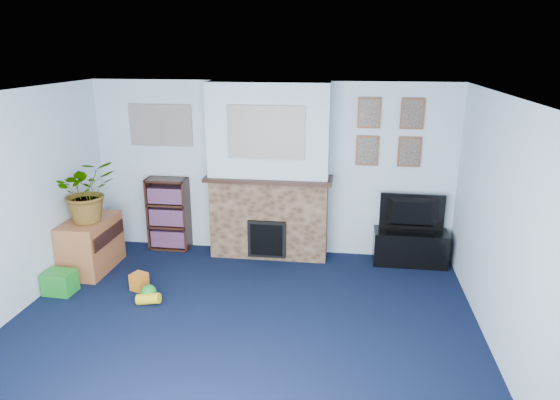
# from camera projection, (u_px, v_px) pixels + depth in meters

# --- Properties ---
(floor) EXTENTS (5.00, 4.50, 0.01)m
(floor) POSITION_uv_depth(u_px,v_px,m) (238.00, 333.00, 5.14)
(floor) COLOR black
(floor) RESTS_ON ground
(ceiling) EXTENTS (5.00, 4.50, 0.01)m
(ceiling) POSITION_uv_depth(u_px,v_px,m) (232.00, 97.00, 4.43)
(ceiling) COLOR white
(ceiling) RESTS_ON wall_back
(wall_back) EXTENTS (5.00, 0.04, 2.40)m
(wall_back) POSITION_uv_depth(u_px,v_px,m) (271.00, 169.00, 6.92)
(wall_back) COLOR silver
(wall_back) RESTS_ON ground
(wall_front) EXTENTS (5.00, 0.04, 2.40)m
(wall_front) POSITION_uv_depth(u_px,v_px,m) (142.00, 365.00, 2.66)
(wall_front) COLOR silver
(wall_front) RESTS_ON ground
(wall_right) EXTENTS (0.04, 4.50, 2.40)m
(wall_right) POSITION_uv_depth(u_px,v_px,m) (508.00, 236.00, 4.46)
(wall_right) COLOR silver
(wall_right) RESTS_ON ground
(chimney_breast) EXTENTS (1.72, 0.50, 2.40)m
(chimney_breast) POSITION_uv_depth(u_px,v_px,m) (269.00, 174.00, 6.73)
(chimney_breast) COLOR brown
(chimney_breast) RESTS_ON ground
(collage_main) EXTENTS (1.00, 0.03, 0.68)m
(collage_main) POSITION_uv_depth(u_px,v_px,m) (266.00, 132.00, 6.35)
(collage_main) COLOR gray
(collage_main) RESTS_ON chimney_breast
(collage_left) EXTENTS (0.90, 0.03, 0.58)m
(collage_left) POSITION_uv_depth(u_px,v_px,m) (161.00, 125.00, 6.93)
(collage_left) COLOR gray
(collage_left) RESTS_ON wall_back
(portrait_tl) EXTENTS (0.30, 0.03, 0.40)m
(portrait_tl) POSITION_uv_depth(u_px,v_px,m) (369.00, 113.00, 6.49)
(portrait_tl) COLOR brown
(portrait_tl) RESTS_ON wall_back
(portrait_tr) EXTENTS (0.30, 0.03, 0.40)m
(portrait_tr) POSITION_uv_depth(u_px,v_px,m) (412.00, 114.00, 6.42)
(portrait_tr) COLOR brown
(portrait_tr) RESTS_ON wall_back
(portrait_bl) EXTENTS (0.30, 0.03, 0.40)m
(portrait_bl) POSITION_uv_depth(u_px,v_px,m) (367.00, 151.00, 6.64)
(portrait_bl) COLOR brown
(portrait_bl) RESTS_ON wall_back
(portrait_br) EXTENTS (0.30, 0.03, 0.40)m
(portrait_br) POSITION_uv_depth(u_px,v_px,m) (409.00, 152.00, 6.57)
(portrait_br) COLOR brown
(portrait_br) RESTS_ON wall_back
(tv_stand) EXTENTS (0.97, 0.41, 0.46)m
(tv_stand) POSITION_uv_depth(u_px,v_px,m) (410.00, 248.00, 6.74)
(tv_stand) COLOR black
(tv_stand) RESTS_ON ground
(television) EXTENTS (0.86, 0.14, 0.49)m
(television) POSITION_uv_depth(u_px,v_px,m) (412.00, 213.00, 6.62)
(television) COLOR black
(television) RESTS_ON tv_stand
(bookshelf) EXTENTS (0.58, 0.28, 1.05)m
(bookshelf) POSITION_uv_depth(u_px,v_px,m) (169.00, 215.00, 7.18)
(bookshelf) COLOR black
(bookshelf) RESTS_ON ground
(sideboard) EXTENTS (0.50, 0.89, 0.69)m
(sideboard) POSITION_uv_depth(u_px,v_px,m) (91.00, 244.00, 6.53)
(sideboard) COLOR #9E5A32
(sideboard) RESTS_ON ground
(potted_plant) EXTENTS (0.95, 0.94, 0.80)m
(potted_plant) POSITION_uv_depth(u_px,v_px,m) (87.00, 191.00, 6.26)
(potted_plant) COLOR #26661E
(potted_plant) RESTS_ON sideboard
(mantel_clock) EXTENTS (0.10, 0.06, 0.14)m
(mantel_clock) POSITION_uv_depth(u_px,v_px,m) (268.00, 172.00, 6.67)
(mantel_clock) COLOR gold
(mantel_clock) RESTS_ON chimney_breast
(mantel_candle) EXTENTS (0.06, 0.06, 0.18)m
(mantel_candle) POSITION_uv_depth(u_px,v_px,m) (292.00, 172.00, 6.63)
(mantel_candle) COLOR #B2BFC6
(mantel_candle) RESTS_ON chimney_breast
(mantel_teddy) EXTENTS (0.12, 0.12, 0.12)m
(mantel_teddy) POSITION_uv_depth(u_px,v_px,m) (225.00, 171.00, 6.75)
(mantel_teddy) COLOR slate
(mantel_teddy) RESTS_ON chimney_breast
(mantel_can) EXTENTS (0.06, 0.06, 0.12)m
(mantel_can) POSITION_uv_depth(u_px,v_px,m) (317.00, 174.00, 6.59)
(mantel_can) COLOR orange
(mantel_can) RESTS_ON chimney_breast
(green_crate) EXTENTS (0.35, 0.29, 0.27)m
(green_crate) POSITION_uv_depth(u_px,v_px,m) (60.00, 282.00, 5.95)
(green_crate) COLOR #198C26
(green_crate) RESTS_ON ground
(toy_ball) EXTENTS (0.19, 0.19, 0.19)m
(toy_ball) POSITION_uv_depth(u_px,v_px,m) (149.00, 293.00, 5.79)
(toy_ball) COLOR #198C26
(toy_ball) RESTS_ON ground
(toy_block) EXTENTS (0.22, 0.22, 0.21)m
(toy_block) POSITION_uv_depth(u_px,v_px,m) (139.00, 281.00, 6.03)
(toy_block) COLOR orange
(toy_block) RESTS_ON ground
(toy_tube) EXTENTS (0.28, 0.12, 0.16)m
(toy_tube) POSITION_uv_depth(u_px,v_px,m) (149.00, 299.00, 5.69)
(toy_tube) COLOR yellow
(toy_tube) RESTS_ON ground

